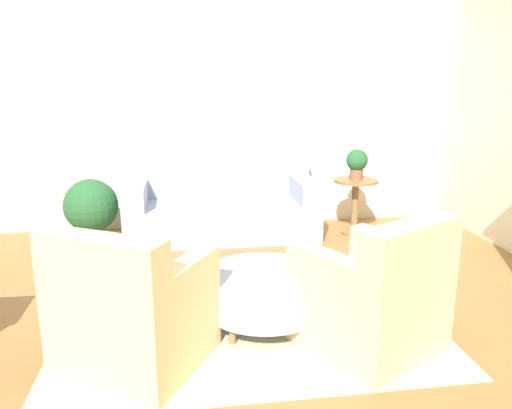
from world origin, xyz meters
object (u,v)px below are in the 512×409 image
object	(u,v)px
couch	(222,209)
potted_plant_floor	(91,207)
ottoman_table	(264,290)
side_table	(355,197)
potted_plant_on_side_table	(357,162)
armchair_left	(132,314)
armchair_right	(375,298)

from	to	relation	value
couch	potted_plant_floor	size ratio (longest dim) A/B	2.95
ottoman_table	side_table	distance (m)	2.47
side_table	potted_plant_on_side_table	size ratio (longest dim) A/B	1.88
couch	potted_plant_floor	distance (m)	1.43
ottoman_table	potted_plant_on_side_table	size ratio (longest dim) A/B	2.51
armchair_left	potted_plant_floor	world-z (taller)	armchair_left
armchair_left	potted_plant_floor	distance (m)	2.61
side_table	potted_plant_floor	bearing A→B (deg)	179.04
armchair_left	potted_plant_on_side_table	distance (m)	3.41
couch	potted_plant_floor	world-z (taller)	couch
armchair_left	ottoman_table	distance (m)	1.00
armchair_right	couch	bearing A→B (deg)	106.58
couch	side_table	xyz separation A→B (m)	(1.53, -0.19, 0.13)
couch	ottoman_table	distance (m)	2.23
ottoman_table	potted_plant_floor	distance (m)	2.60
couch	potted_plant_on_side_table	size ratio (longest dim) A/B	6.18
armchair_left	armchair_right	world-z (taller)	same
side_table	ottoman_table	bearing A→B (deg)	-124.49
armchair_right	potted_plant_floor	xyz separation A→B (m)	(-2.21, 2.52, 0.06)
couch	armchair_right	xyz separation A→B (m)	(0.79, -2.67, 0.05)
ottoman_table	potted_plant_on_side_table	distance (m)	2.53
ottoman_table	side_table	bearing A→B (deg)	55.51
potted_plant_on_side_table	ottoman_table	bearing A→B (deg)	-124.49
couch	potted_plant_on_side_table	xyz separation A→B (m)	(1.53, -0.19, 0.54)
side_table	potted_plant_on_side_table	world-z (taller)	potted_plant_on_side_table
potted_plant_on_side_table	potted_plant_floor	xyz separation A→B (m)	(-2.94, 0.05, -0.43)
armchair_left	side_table	world-z (taller)	armchair_left
armchair_right	ottoman_table	world-z (taller)	armchair_right
ottoman_table	potted_plant_on_side_table	bearing A→B (deg)	55.51
side_table	potted_plant_on_side_table	xyz separation A→B (m)	(0.00, 0.00, 0.41)
armchair_left	armchair_right	xyz separation A→B (m)	(1.56, -0.00, 0.00)
armchair_left	armchair_right	distance (m)	1.56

